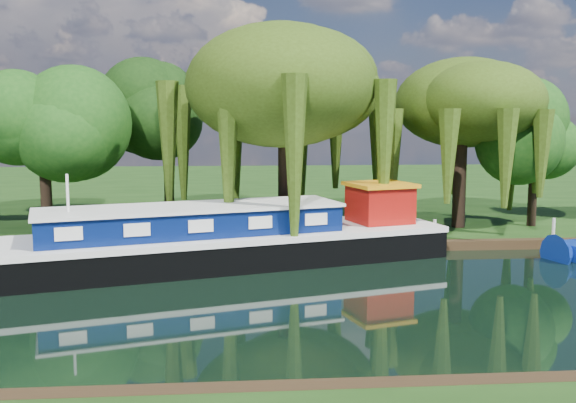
{
  "coord_description": "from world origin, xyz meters",
  "views": [
    {
      "loc": [
        -6.49,
        -21.67,
        6.26
      ],
      "look_at": [
        -4.39,
        5.31,
        2.8
      ],
      "focal_mm": 40.0,
      "sensor_mm": 36.0,
      "label": 1
    }
  ],
  "objects": [
    {
      "name": "ground",
      "position": [
        0.0,
        0.0,
        0.0
      ],
      "size": [
        120.0,
        120.0,
        0.0
      ],
      "primitive_type": "plane",
      "color": "black"
    },
    {
      "name": "far_bank",
      "position": [
        0.0,
        34.0,
        0.23
      ],
      "size": [
        120.0,
        52.0,
        0.45
      ],
      "primitive_type": "cube",
      "color": "black",
      "rests_on": "ground"
    },
    {
      "name": "dutch_barge",
      "position": [
        -7.22,
        5.86,
        1.07
      ],
      "size": [
        20.88,
        10.13,
        4.31
      ],
      "rotation": [
        0.0,
        0.0,
        0.28
      ],
      "color": "black",
      "rests_on": "ground"
    },
    {
      "name": "red_dinghy",
      "position": [
        -10.23,
        5.56,
        0.0
      ],
      "size": [
        3.34,
        2.84,
        0.59
      ],
      "primitive_type": "imported",
      "rotation": [
        0.0,
        0.0,
        1.24
      ],
      "color": "maroon",
      "rests_on": "ground"
    },
    {
      "name": "willow_left",
      "position": [
        -4.12,
        10.75,
        7.73
      ],
      "size": [
        8.36,
        8.36,
        10.02
      ],
      "color": "black",
      "rests_on": "far_bank"
    },
    {
      "name": "willow_right",
      "position": [
        5.45,
        12.01,
        6.51
      ],
      "size": [
        6.82,
        6.82,
        8.3
      ],
      "color": "black",
      "rests_on": "far_bank"
    },
    {
      "name": "tree_far_left",
      "position": [
        -16.29,
        11.67,
        6.11
      ],
      "size": [
        5.13,
        5.13,
        8.27
      ],
      "color": "black",
      "rests_on": "far_bank"
    },
    {
      "name": "tree_far_mid",
      "position": [
        -10.68,
        17.33,
        6.39
      ],
      "size": [
        5.26,
        5.26,
        8.61
      ],
      "color": "black",
      "rests_on": "far_bank"
    },
    {
      "name": "tree_far_right",
      "position": [
        9.63,
        12.16,
        5.22
      ],
      "size": [
        4.22,
        4.22,
        6.91
      ],
      "color": "black",
      "rests_on": "far_bank"
    },
    {
      "name": "lamppost",
      "position": [
        0.5,
        10.5,
        2.42
      ],
      "size": [
        0.36,
        0.36,
        2.56
      ],
      "color": "silver",
      "rests_on": "far_bank"
    },
    {
      "name": "mooring_posts",
      "position": [
        -0.5,
        8.4,
        0.95
      ],
      "size": [
        19.16,
        0.16,
        1.0
      ],
      "color": "silver",
      "rests_on": "far_bank"
    }
  ]
}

